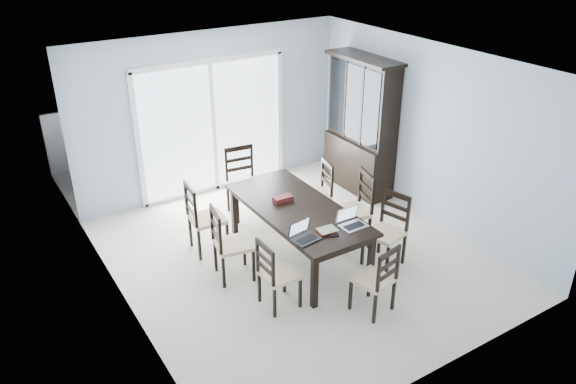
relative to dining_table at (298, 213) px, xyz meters
name	(u,v)px	position (x,y,z in m)	size (l,w,h in m)	color
floor	(297,256)	(0.00, 0.00, -0.67)	(5.00, 5.00, 0.00)	beige
ceiling	(299,64)	(0.00, 0.00, 1.93)	(5.00, 5.00, 0.00)	white
back_wall	(212,114)	(0.00, 2.50, 0.63)	(4.50, 0.02, 2.60)	#A6B7C6
wall_left	(119,215)	(-2.25, 0.00, 0.63)	(0.02, 5.00, 2.60)	#A6B7C6
wall_right	(429,134)	(2.25, 0.00, 0.63)	(0.02, 5.00, 2.60)	#A6B7C6
balcony	(193,169)	(0.00, 3.50, -0.72)	(4.50, 2.00, 0.10)	gray
railing	(169,123)	(0.00, 4.50, -0.12)	(4.50, 0.06, 1.10)	#99999E
dining_table	(298,213)	(0.00, 0.00, 0.00)	(1.00, 2.20, 0.75)	black
china_hutch	(361,127)	(2.02, 1.25, 0.40)	(0.50, 1.38, 2.20)	black
sliding_door	(213,127)	(0.00, 2.48, 0.41)	(2.52, 0.05, 2.18)	silver
chair_left_near	(273,268)	(-0.82, -0.75, -0.13)	(0.40, 0.38, 1.02)	black
chair_left_mid	(225,237)	(-1.01, 0.07, -0.07)	(0.51, 0.50, 1.14)	black
chair_left_far	(200,211)	(-1.02, 0.81, -0.06)	(0.49, 0.48, 1.16)	black
chair_right_near	(390,222)	(0.95, -0.72, -0.08)	(0.53, 0.52, 1.13)	black
chair_right_mid	(358,201)	(0.91, -0.10, -0.04)	(0.57, 0.56, 1.20)	black
chair_right_far	(320,186)	(0.82, 0.66, -0.10)	(0.51, 0.50, 1.09)	black
chair_end_near	(380,274)	(0.14, -1.48, -0.13)	(0.46, 0.47, 1.03)	black
chair_end_far	(242,174)	(-0.01, 1.51, -0.03)	(0.50, 0.52, 1.21)	black
laptop_dark	(306,236)	(-0.35, -0.73, 0.13)	(0.34, 0.26, 0.22)	black
laptop_silver	(354,223)	(0.30, -0.77, 0.13)	(0.32, 0.23, 0.22)	#BABABC
book_stack	(327,231)	(-0.05, -0.71, 0.10)	(0.25, 0.20, 0.04)	maroon
cell_phone	(334,235)	(-0.03, -0.82, 0.08)	(0.11, 0.05, 0.01)	black
game_box	(283,199)	(-0.07, 0.26, 0.11)	(0.26, 0.13, 0.06)	#501016
hot_tub	(179,150)	(-0.28, 3.32, -0.21)	(1.87, 1.69, 0.92)	brown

